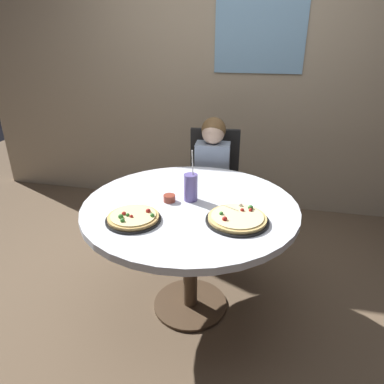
{
  "coord_description": "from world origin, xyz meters",
  "views": [
    {
      "loc": [
        0.41,
        -1.75,
        1.63
      ],
      "look_at": [
        0.0,
        0.05,
        0.8
      ],
      "focal_mm": 32.53,
      "sensor_mm": 36.0,
      "label": 1
    }
  ],
  "objects_px": {
    "chair_wooden": "(213,182)",
    "sauce_bowl": "(169,198)",
    "pizza_cheese": "(237,219)",
    "soda_cup": "(191,187)",
    "pizza_veggie": "(133,218)",
    "dining_table": "(190,218)",
    "diner_child": "(211,196)"
  },
  "relations": [
    {
      "from": "dining_table",
      "to": "pizza_cheese",
      "type": "xyz_separation_m",
      "value": [
        0.29,
        -0.15,
        0.11
      ]
    },
    {
      "from": "diner_child",
      "to": "pizza_cheese",
      "type": "relative_size",
      "value": 3.28
    },
    {
      "from": "chair_wooden",
      "to": "pizza_cheese",
      "type": "xyz_separation_m",
      "value": [
        0.29,
        -1.02,
        0.24
      ]
    },
    {
      "from": "dining_table",
      "to": "sauce_bowl",
      "type": "bearing_deg",
      "value": 179.65
    },
    {
      "from": "pizza_veggie",
      "to": "pizza_cheese",
      "type": "xyz_separation_m",
      "value": [
        0.53,
        0.11,
        -0.0
      ]
    },
    {
      "from": "soda_cup",
      "to": "sauce_bowl",
      "type": "height_order",
      "value": "soda_cup"
    },
    {
      "from": "chair_wooden",
      "to": "sauce_bowl",
      "type": "bearing_deg",
      "value": -97.61
    },
    {
      "from": "pizza_cheese",
      "to": "diner_child",
      "type": "bearing_deg",
      "value": 108.43
    },
    {
      "from": "pizza_veggie",
      "to": "soda_cup",
      "type": "height_order",
      "value": "soda_cup"
    },
    {
      "from": "dining_table",
      "to": "diner_child",
      "type": "relative_size",
      "value": 1.14
    },
    {
      "from": "chair_wooden",
      "to": "diner_child",
      "type": "distance_m",
      "value": 0.19
    },
    {
      "from": "pizza_veggie",
      "to": "pizza_cheese",
      "type": "distance_m",
      "value": 0.54
    },
    {
      "from": "chair_wooden",
      "to": "pizza_cheese",
      "type": "relative_size",
      "value": 2.88
    },
    {
      "from": "chair_wooden",
      "to": "soda_cup",
      "type": "distance_m",
      "value": 0.88
    },
    {
      "from": "dining_table",
      "to": "pizza_veggie",
      "type": "bearing_deg",
      "value": -132.51
    },
    {
      "from": "dining_table",
      "to": "soda_cup",
      "type": "relative_size",
      "value": 4.02
    },
    {
      "from": "soda_cup",
      "to": "diner_child",
      "type": "bearing_deg",
      "value": 88.91
    },
    {
      "from": "pizza_cheese",
      "to": "chair_wooden",
      "type": "bearing_deg",
      "value": 105.97
    },
    {
      "from": "dining_table",
      "to": "pizza_cheese",
      "type": "height_order",
      "value": "pizza_cheese"
    },
    {
      "from": "dining_table",
      "to": "sauce_bowl",
      "type": "height_order",
      "value": "sauce_bowl"
    },
    {
      "from": "pizza_cheese",
      "to": "pizza_veggie",
      "type": "bearing_deg",
      "value": -168.04
    },
    {
      "from": "pizza_veggie",
      "to": "pizza_cheese",
      "type": "height_order",
      "value": "pizza_cheese"
    },
    {
      "from": "diner_child",
      "to": "pizza_veggie",
      "type": "relative_size",
      "value": 3.74
    },
    {
      "from": "chair_wooden",
      "to": "pizza_veggie",
      "type": "bearing_deg",
      "value": -101.71
    },
    {
      "from": "soda_cup",
      "to": "dining_table",
      "type": "bearing_deg",
      "value": -81.77
    },
    {
      "from": "dining_table",
      "to": "chair_wooden",
      "type": "distance_m",
      "value": 0.88
    },
    {
      "from": "pizza_cheese",
      "to": "soda_cup",
      "type": "bearing_deg",
      "value": 145.89
    },
    {
      "from": "pizza_veggie",
      "to": "sauce_bowl",
      "type": "height_order",
      "value": "pizza_veggie"
    },
    {
      "from": "chair_wooden",
      "to": "pizza_veggie",
      "type": "xyz_separation_m",
      "value": [
        -0.24,
        -1.14,
        0.24
      ]
    },
    {
      "from": "dining_table",
      "to": "pizza_veggie",
      "type": "height_order",
      "value": "pizza_veggie"
    },
    {
      "from": "diner_child",
      "to": "pizza_cheese",
      "type": "height_order",
      "value": "diner_child"
    },
    {
      "from": "sauce_bowl",
      "to": "chair_wooden",
      "type": "bearing_deg",
      "value": 82.39
    }
  ]
}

